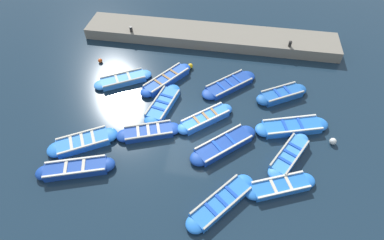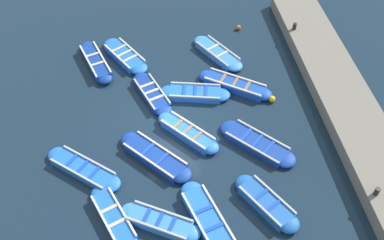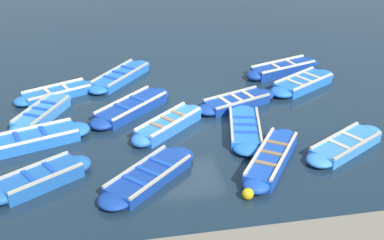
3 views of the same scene
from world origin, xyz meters
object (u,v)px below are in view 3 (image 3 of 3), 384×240
boat_outer_left (271,159)px  boat_bow_out (131,108)px  boat_drifting (168,125)px  buoy_orange_near (248,194)px  boat_stern_in (303,83)px  boat_mid_row (346,145)px  boat_outer_right (57,93)px  boat_inner_gap (245,129)px  boat_centre (120,76)px  boat_near_quay (237,102)px  boat_broadside (42,114)px  boat_alongside (149,176)px  boat_far_corner (283,69)px  boat_end_of_row (31,140)px  boat_tucked (41,179)px

boat_outer_left → boat_bow_out: size_ratio=1.06×
boat_drifting → buoy_orange_near: size_ratio=9.13×
boat_stern_in → boat_mid_row: 4.89m
boat_outer_right → boat_inner_gap: bearing=56.7°
boat_centre → boat_near_quay: (3.23, 4.03, 0.01)m
boat_inner_gap → boat_outer_left: (2.02, 0.25, 0.03)m
boat_drifting → buoy_orange_near: boat_drifting is taller
boat_broadside → boat_mid_row: boat_broadside is taller
boat_drifting → boat_mid_row: size_ratio=0.87×
boat_broadside → boat_outer_right: bearing=165.3°
boat_alongside → boat_mid_row: 6.33m
boat_inner_gap → boat_bow_out: boat_bow_out is taller
boat_drifting → boat_far_corner: size_ratio=0.82×
boat_centre → boat_far_corner: 6.78m
boat_centre → boat_bow_out: bearing=3.5°
boat_end_of_row → boat_near_quay: size_ratio=1.19×
boat_alongside → boat_bow_out: bearing=-178.7°
boat_centre → boat_bow_out: boat_bow_out is taller
boat_bow_out → boat_alongside: bearing=1.3°
boat_broadside → boat_centre: boat_broadside is taller
boat_centre → boat_outer_right: bearing=-64.6°
boat_centre → boat_stern_in: bearing=73.7°
boat_stern_in → boat_outer_left: (5.25, -3.04, 0.02)m
boat_end_of_row → boat_stern_in: bearing=104.8°
boat_bow_out → boat_near_quay: (0.20, 3.85, -0.02)m
boat_outer_left → boat_centre: bearing=-151.2°
boat_centre → boat_drifting: size_ratio=1.14×
boat_centre → boat_broadside: bearing=-45.3°
boat_bow_out → boat_far_corner: bearing=110.7°
boat_tucked → boat_mid_row: size_ratio=0.92×
boat_drifting → boat_far_corner: bearing=126.6°
boat_end_of_row → boat_bow_out: bearing=117.4°
boat_far_corner → boat_mid_row: bearing=-1.5°
boat_far_corner → buoy_orange_near: 9.22m
boat_broadside → boat_bow_out: (0.11, 3.14, 0.00)m
boat_centre → boat_end_of_row: 5.73m
boat_bow_out → boat_far_corner: size_ratio=0.93×
boat_far_corner → boat_bow_out: bearing=-69.3°
boat_outer_right → boat_centre: 2.76m
boat_alongside → buoy_orange_near: bearing=61.8°
boat_broadside → boat_tucked: size_ratio=1.02×
boat_outer_right → boat_mid_row: boat_mid_row is taller
boat_outer_left → boat_tucked: bearing=-91.5°
boat_stern_in → boat_far_corner: boat_far_corner is taller
boat_stern_in → boat_far_corner: size_ratio=0.94×
boat_broadside → boat_centre: (-2.92, 2.95, -0.02)m
boat_bow_out → boat_near_quay: 3.85m
boat_inner_gap → boat_stern_in: 4.61m
boat_near_quay → buoy_orange_near: (5.65, -1.19, -0.00)m
buoy_orange_near → boat_bow_out: bearing=-155.6°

